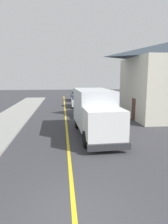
# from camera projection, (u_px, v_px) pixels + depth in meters

# --- Properties ---
(ground_plane) EXTENTS (120.00, 120.00, 0.00)m
(ground_plane) POSITION_uv_depth(u_px,v_px,m) (74.00, 217.00, 5.96)
(ground_plane) COLOR #38383D
(centre_line_yellow) EXTENTS (0.16, 56.00, 0.01)m
(centre_line_yellow) POSITION_uv_depth(u_px,v_px,m) (67.00, 130.00, 15.75)
(centre_line_yellow) COLOR gold
(centre_line_yellow) RESTS_ON ground
(box_truck) EXTENTS (2.71, 7.28, 3.20)m
(box_truck) POSITION_uv_depth(u_px,v_px,m) (95.00, 110.00, 14.21)
(box_truck) COLOR silver
(box_truck) RESTS_ON ground
(parked_car_near) EXTENTS (2.00, 4.48, 1.67)m
(parked_car_near) POSITION_uv_depth(u_px,v_px,m) (85.00, 109.00, 21.15)
(parked_car_near) COLOR #2D4793
(parked_car_near) RESTS_ON ground
(parked_car_mid) EXTENTS (1.90, 4.44, 1.67)m
(parked_car_mid) POSITION_uv_depth(u_px,v_px,m) (78.00, 101.00, 27.88)
(parked_car_mid) COLOR silver
(parked_car_mid) RESTS_ON ground
(parked_car_far) EXTENTS (1.82, 4.41, 1.67)m
(parked_car_far) POSITION_uv_depth(u_px,v_px,m) (76.00, 96.00, 34.97)
(parked_car_far) COLOR black
(parked_car_far) RESTS_ON ground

